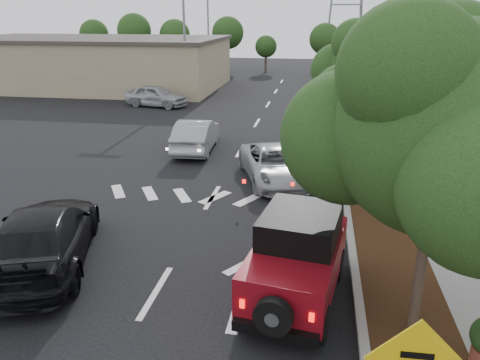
# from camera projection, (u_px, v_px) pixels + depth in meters

# --- Properties ---
(ground) EXTENTS (120.00, 120.00, 0.00)m
(ground) POSITION_uv_depth(u_px,v_px,m) (156.00, 292.00, 10.83)
(ground) COLOR black
(ground) RESTS_ON ground
(curb) EXTENTS (0.20, 70.00, 0.15)m
(curb) POSITION_uv_depth(u_px,v_px,m) (340.00, 154.00, 21.24)
(curb) COLOR #9E9B93
(curb) RESTS_ON ground
(planting_strip) EXTENTS (1.80, 70.00, 0.12)m
(planting_strip) POSITION_uv_depth(u_px,v_px,m) (363.00, 155.00, 21.09)
(planting_strip) COLOR black
(planting_strip) RESTS_ON ground
(sidewalk) EXTENTS (2.00, 70.00, 0.12)m
(sidewalk) POSITION_uv_depth(u_px,v_px,m) (406.00, 157.00, 20.80)
(sidewalk) COLOR gray
(sidewalk) RESTS_ON ground
(hedge) EXTENTS (0.80, 70.00, 0.80)m
(hedge) POSITION_uv_depth(u_px,v_px,m) (441.00, 151.00, 20.46)
(hedge) COLOR black
(hedge) RESTS_ON ground
(commercial_building) EXTENTS (22.00, 12.00, 4.00)m
(commercial_building) POSITION_uv_depth(u_px,v_px,m) (92.00, 63.00, 40.49)
(commercial_building) COLOR #9B8A6B
(commercial_building) RESTS_ON ground
(transmission_tower) EXTENTS (7.00, 4.00, 28.00)m
(transmission_tower) POSITION_uv_depth(u_px,v_px,m) (341.00, 69.00, 54.49)
(transmission_tower) COLOR slate
(transmission_tower) RESTS_ON ground
(street_tree_near) EXTENTS (3.80, 3.80, 5.92)m
(street_tree_near) POSITION_uv_depth(u_px,v_px,m) (411.00, 331.00, 9.50)
(street_tree_near) COLOR #193311
(street_tree_near) RESTS_ON ground
(street_tree_mid) EXTENTS (3.20, 3.20, 5.32)m
(street_tree_mid) POSITION_uv_depth(u_px,v_px,m) (375.00, 202.00, 16.00)
(street_tree_mid) COLOR #193311
(street_tree_mid) RESTS_ON ground
(street_tree_far) EXTENTS (3.40, 3.40, 5.62)m
(street_tree_far) POSITION_uv_depth(u_px,v_px,m) (361.00, 150.00, 22.04)
(street_tree_far) COLOR #193311
(street_tree_far) RESTS_ON ground
(light_pole_a) EXTENTS (2.00, 0.22, 9.00)m
(light_pole_a) POSITION_uv_depth(u_px,v_px,m) (187.00, 97.00, 35.98)
(light_pole_a) COLOR slate
(light_pole_a) RESTS_ON ground
(light_pole_b) EXTENTS (2.00, 0.22, 9.00)m
(light_pole_b) POSITION_uv_depth(u_px,v_px,m) (209.00, 77.00, 47.28)
(light_pole_b) COLOR slate
(light_pole_b) RESTS_ON ground
(red_jeep) EXTENTS (2.28, 4.10, 2.02)m
(red_jeep) POSITION_uv_depth(u_px,v_px,m) (298.00, 255.00, 10.37)
(red_jeep) COLOR black
(red_jeep) RESTS_ON ground
(silver_suv_ahead) EXTENTS (3.59, 5.19, 1.32)m
(silver_suv_ahead) POSITION_uv_depth(u_px,v_px,m) (275.00, 164.00, 17.81)
(silver_suv_ahead) COLOR #999DA1
(silver_suv_ahead) RESTS_ON ground
(black_suv_oncoming) EXTENTS (3.81, 5.83, 1.57)m
(black_suv_oncoming) POSITION_uv_depth(u_px,v_px,m) (44.00, 236.00, 11.80)
(black_suv_oncoming) COLOR black
(black_suv_oncoming) RESTS_ON ground
(silver_sedan_oncoming) EXTENTS (1.87, 4.59, 1.48)m
(silver_sedan_oncoming) POSITION_uv_depth(u_px,v_px,m) (196.00, 135.00, 21.78)
(silver_sedan_oncoming) COLOR #97999E
(silver_sedan_oncoming) RESTS_ON ground
(parked_suv) EXTENTS (4.60, 2.66, 1.47)m
(parked_suv) POSITION_uv_depth(u_px,v_px,m) (156.00, 96.00, 32.14)
(parked_suv) COLOR #A6A7AD
(parked_suv) RESTS_ON ground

